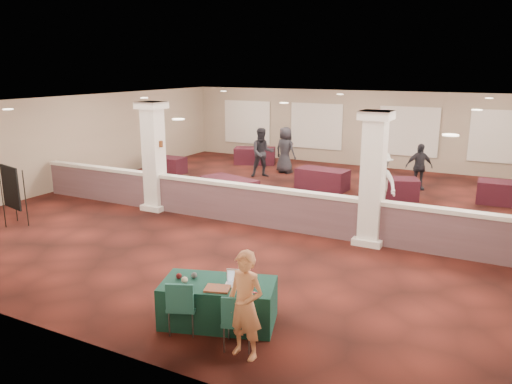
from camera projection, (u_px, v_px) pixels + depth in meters
The scene contains 33 objects.
ground at pixel (283, 212), 14.79m from camera, with size 16.00×16.00×0.00m, color #471711.
wall_back at pixel (361, 129), 21.28m from camera, with size 16.00×0.04×3.20m, color gray.
wall_front at pixel (64, 243), 7.52m from camera, with size 16.00×0.04×3.20m, color gray.
wall_left at pixel (81, 140), 17.97m from camera, with size 0.04×16.00×3.20m, color gray.
ceiling at pixel (284, 102), 14.01m from camera, with size 16.00×16.00×0.02m, color white.
partition_wall at pixel (260, 205), 13.36m from camera, with size 15.60×0.28×1.10m.
column_left at pixel (154, 155), 14.66m from camera, with size 0.72×0.72×3.20m.
column_right at pixel (373, 178), 11.76m from camera, with size 0.72×0.72×3.20m.
sconce_left at pixel (146, 143), 14.70m from camera, with size 0.12×0.12×0.18m.
sconce_right at pixel (161, 144), 14.45m from camera, with size 0.12×0.12×0.18m.
near_table at pixel (219, 303), 8.31m from camera, with size 1.87×0.93×0.72m, color #0E352E.
conf_chair_main at pixel (237, 317), 7.46m from camera, with size 0.59×0.59×0.91m.
conf_chair_side at pixel (182, 303), 7.92m from camera, with size 0.60×0.60×0.92m.
easel_board at pixel (11, 188), 13.28m from camera, with size 0.94×0.55×1.63m.
woman at pixel (245, 305), 7.24m from camera, with size 0.59×0.39×1.64m, color #FCA36D.
far_table_front_left at pixel (165, 165), 20.08m from camera, with size 1.61×0.81×0.65m, color black.
far_table_front_center at pixel (229, 190), 15.85m from camera, with size 1.84×0.92×0.75m, color black.
far_table_front_right at pixel (391, 188), 16.17m from camera, with size 1.65×0.83×0.67m, color black.
far_table_back_left at pixel (255, 156), 21.94m from camera, with size 1.76×0.88×0.71m, color black.
far_table_back_center at pixel (322, 179), 17.43m from camera, with size 1.76×0.88×0.71m, color black.
far_table_back_right at pixel (507, 193), 15.49m from camera, with size 1.73×0.86×0.70m, color black.
attendee_a at pixel (262, 153), 19.20m from camera, with size 0.91×0.51×1.90m, color black.
attendee_b at pixel (380, 182), 14.65m from camera, with size 1.14×0.52×1.79m, color silver.
attendee_c at pixel (419, 167), 17.25m from camera, with size 0.95×0.45×1.61m, color black.
attendee_d at pixel (285, 150), 19.96m from camera, with size 0.91×0.49×1.85m, color black.
laptop_base at pixel (235, 285), 8.13m from camera, with size 0.32×0.23×0.02m, color silver.
laptop_screen at pixel (236, 275), 8.21m from camera, with size 0.32×0.01×0.22m, color silver.
screen_glow at pixel (236, 276), 8.21m from camera, with size 0.30×0.00×0.19m, color silver.
knitting at pixel (217, 289), 7.98m from camera, with size 0.39×0.30×0.03m, color #D05521.
yarn_cream at pixel (185, 280), 8.21m from camera, with size 0.11×0.11×0.11m, color #F0E5C6.
yarn_red at pixel (179, 276), 8.37m from camera, with size 0.10×0.10×0.10m, color #5E1A12.
yarn_grey at pixel (194, 275), 8.40m from camera, with size 0.10×0.10×0.10m, color #525257.
scissors at pixel (253, 293), 7.86m from camera, with size 0.12×0.03×0.01m, color red.
Camera 1 is at (5.85, -12.96, 4.19)m, focal length 35.00 mm.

